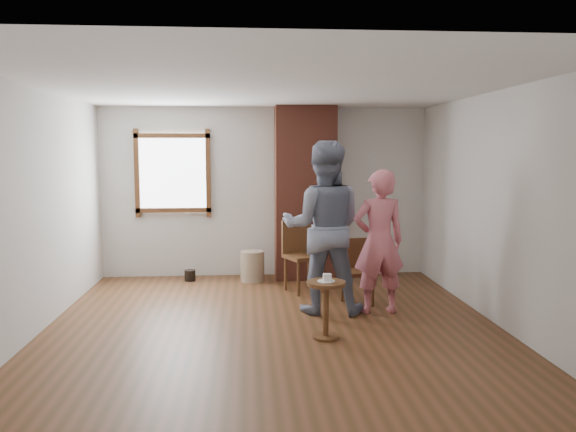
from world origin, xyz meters
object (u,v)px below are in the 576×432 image
Objects in this scene: dining_chair_left at (301,251)px; man at (323,227)px; stoneware_crock at (252,266)px; person_pink at (379,242)px; dining_chair_right at (356,267)px; side_table at (326,300)px.

dining_chair_left is 1.16m from man.
stoneware_crock is 0.26× the size of person_pink.
stoneware_crock is 0.96m from dining_chair_left.
stoneware_crock is at bearing 114.31° from dining_chair_left.
side_table is at bearing -118.40° from dining_chair_right.
dining_chair_left is 0.57× the size of person_pink.
dining_chair_right reaches higher than side_table.
dining_chair_right is at bearing -70.79° from dining_chair_left.
side_table is (-0.58, -1.34, -0.06)m from dining_chair_right.
side_table is at bearing -74.51° from stoneware_crock.
person_pink is (1.49, -1.75, 0.63)m from stoneware_crock.
man reaches higher than person_pink.
man is at bearing -63.28° from stoneware_crock.
dining_chair_left is 1.44m from person_pink.
dining_chair_right is 0.63m from person_pink.
dining_chair_left is at bearing -59.56° from person_pink.
dining_chair_right is 0.82m from man.
dining_chair_right is (0.64, -0.69, -0.09)m from dining_chair_left.
person_pink reaches higher than stoneware_crock.
dining_chair_left reaches higher than stoneware_crock.
dining_chair_left is 2.04m from side_table.
side_table is 1.26m from person_pink.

